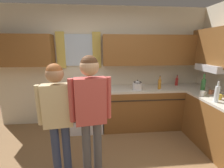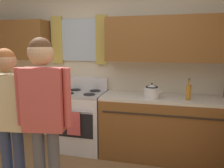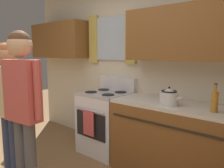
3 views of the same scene
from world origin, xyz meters
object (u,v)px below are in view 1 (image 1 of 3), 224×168
(bottle_sauce_red, at_px, (177,81))
(stovetop_kettle, at_px, (137,85))
(bottle_oil_amber, at_px, (160,84))
(adult_left, at_px, (58,110))
(mug_mustard_yellow, at_px, (219,97))
(cup_terracotta, at_px, (211,92))
(stove_oven, at_px, (87,108))
(bottle_tall_clear, at_px, (217,94))
(bottle_wine_green, at_px, (203,86))
(adult_in_plaid, at_px, (91,106))
(mug_ceramic_white, at_px, (202,93))

(bottle_sauce_red, relative_size, stovetop_kettle, 0.90)
(bottle_oil_amber, height_order, adult_left, adult_left)
(adult_left, bearing_deg, stovetop_kettle, 41.56)
(mug_mustard_yellow, distance_m, cup_terracotta, 0.31)
(stove_oven, bearing_deg, bottle_oil_amber, -4.65)
(mug_mustard_yellow, relative_size, cup_terracotta, 1.10)
(bottle_tall_clear, relative_size, bottle_wine_green, 0.93)
(mug_mustard_yellow, distance_m, adult_left, 2.58)
(stove_oven, relative_size, adult_left, 0.70)
(stovetop_kettle, height_order, adult_in_plaid, adult_in_plaid)
(stove_oven, xyz_separation_m, bottle_sauce_red, (2.05, 0.14, 0.53))
(adult_in_plaid, bearing_deg, bottle_sauce_red, 38.21)
(stovetop_kettle, bearing_deg, adult_in_plaid, -126.65)
(adult_left, bearing_deg, bottle_wine_green, 17.48)
(stove_oven, height_order, bottle_tall_clear, bottle_tall_clear)
(adult_left, relative_size, adult_in_plaid, 0.94)
(cup_terracotta, xyz_separation_m, stovetop_kettle, (-1.30, 0.43, 0.06))
(cup_terracotta, distance_m, mug_ceramic_white, 0.25)
(bottle_sauce_red, xyz_separation_m, cup_terracotta, (0.31, -0.70, -0.05))
(stove_oven, height_order, mug_ceramic_white, stove_oven)
(bottle_wine_green, bearing_deg, bottle_sauce_red, 103.98)
(mug_mustard_yellow, bearing_deg, adult_in_plaid, -167.07)
(bottle_oil_amber, xyz_separation_m, bottle_sauce_red, (0.51, 0.27, -0.02))
(stove_oven, distance_m, cup_terracotta, 2.47)
(stovetop_kettle, bearing_deg, mug_mustard_yellow, -30.63)
(stove_oven, relative_size, bottle_wine_green, 2.79)
(stove_oven, xyz_separation_m, adult_left, (-0.26, -1.30, 0.53))
(bottle_wine_green, relative_size, bottle_sauce_red, 1.60)
(adult_left, bearing_deg, bottle_tall_clear, 7.88)
(bottle_wine_green, height_order, mug_ceramic_white, bottle_wine_green)
(mug_mustard_yellow, bearing_deg, adult_left, -170.12)
(bottle_oil_amber, height_order, bottle_tall_clear, bottle_tall_clear)
(mug_mustard_yellow, xyz_separation_m, adult_left, (-2.54, -0.44, 0.05))
(stovetop_kettle, bearing_deg, stove_oven, 172.84)
(bottle_oil_amber, bearing_deg, adult_in_plaid, -138.40)
(bottle_sauce_red, bearing_deg, stovetop_kettle, -164.47)
(stove_oven, relative_size, bottle_oil_amber, 3.85)
(cup_terracotta, bearing_deg, bottle_sauce_red, 114.08)
(stove_oven, bearing_deg, stovetop_kettle, -7.16)
(bottle_oil_amber, height_order, cup_terracotta, bottle_oil_amber)
(mug_ceramic_white, xyz_separation_m, adult_in_plaid, (-1.97, -0.70, 0.11))
(adult_left, bearing_deg, stove_oven, 78.89)
(bottle_wine_green, distance_m, mug_ceramic_white, 0.18)
(bottle_tall_clear, height_order, mug_mustard_yellow, bottle_tall_clear)
(bottle_oil_amber, bearing_deg, mug_ceramic_white, -41.28)
(stove_oven, relative_size, mug_mustard_yellow, 9.15)
(bottle_oil_amber, distance_m, stovetop_kettle, 0.47)
(adult_in_plaid, bearing_deg, adult_left, 173.64)
(stove_oven, height_order, adult_left, adult_left)
(bottle_sauce_red, bearing_deg, cup_terracotta, -65.92)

